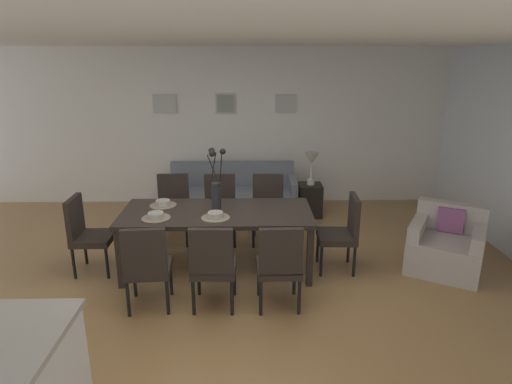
{
  "coord_description": "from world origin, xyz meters",
  "views": [
    {
      "loc": [
        0.28,
        -4.19,
        2.48
      ],
      "look_at": [
        0.37,
        0.6,
        0.98
      ],
      "focal_mm": 30.9,
      "sensor_mm": 36.0,
      "label": 1
    }
  ],
  "objects_px": {
    "dining_table": "(217,217)",
    "armchair": "(446,246)",
    "framed_picture_left": "(165,104)",
    "bowl_near_right": "(163,202)",
    "centerpiece_vase": "(216,188)",
    "bowl_near_left": "(156,215)",
    "dining_chair_mid_right": "(268,205)",
    "framed_picture_center": "(225,104)",
    "dining_chair_near_right": "(173,205)",
    "dining_chair_head_east": "(343,229)",
    "sofa": "(232,198)",
    "dining_chair_far_left": "(213,263)",
    "dining_chair_mid_left": "(279,263)",
    "framed_picture_right": "(286,103)",
    "dining_chair_head_west": "(86,231)",
    "bowl_far_left": "(215,214)",
    "dining_chair_near_left": "(147,263)",
    "side_table": "(310,200)",
    "table_lamp": "(311,161)",
    "dining_chair_far_right": "(220,205)"
  },
  "relations": [
    {
      "from": "dining_table",
      "to": "centerpiece_vase",
      "type": "height_order",
      "value": "centerpiece_vase"
    },
    {
      "from": "bowl_near_left",
      "to": "side_table",
      "type": "height_order",
      "value": "bowl_near_left"
    },
    {
      "from": "dining_chair_far_right",
      "to": "sofa",
      "type": "relative_size",
      "value": 0.46
    },
    {
      "from": "centerpiece_vase",
      "to": "bowl_near_left",
      "type": "bearing_deg",
      "value": -161.86
    },
    {
      "from": "dining_chair_head_east",
      "to": "dining_chair_far_left",
      "type": "bearing_deg",
      "value": -150.2
    },
    {
      "from": "dining_chair_near_right",
      "to": "dining_chair_far_right",
      "type": "relative_size",
      "value": 1.0
    },
    {
      "from": "dining_chair_far_left",
      "to": "dining_chair_head_east",
      "type": "height_order",
      "value": "same"
    },
    {
      "from": "dining_table",
      "to": "armchair",
      "type": "relative_size",
      "value": 2.01
    },
    {
      "from": "dining_chair_mid_left",
      "to": "bowl_near_right",
      "type": "height_order",
      "value": "dining_chair_mid_left"
    },
    {
      "from": "dining_chair_mid_right",
      "to": "framed_picture_center",
      "type": "distance_m",
      "value": 2.17
    },
    {
      "from": "centerpiece_vase",
      "to": "bowl_near_right",
      "type": "relative_size",
      "value": 4.32
    },
    {
      "from": "dining_chair_head_east",
      "to": "framed_picture_left",
      "type": "distance_m",
      "value": 3.78
    },
    {
      "from": "dining_chair_far_left",
      "to": "sofa",
      "type": "xyz_separation_m",
      "value": [
        0.1,
        2.78,
        -0.23
      ]
    },
    {
      "from": "dining_chair_head_west",
      "to": "bowl_near_right",
      "type": "xyz_separation_m",
      "value": [
        0.87,
        0.23,
        0.27
      ]
    },
    {
      "from": "side_table",
      "to": "bowl_near_left",
      "type": "bearing_deg",
      "value": -134.68
    },
    {
      "from": "dining_chair_near_left",
      "to": "table_lamp",
      "type": "height_order",
      "value": "table_lamp"
    },
    {
      "from": "dining_table",
      "to": "dining_chair_near_right",
      "type": "distance_m",
      "value": 1.12
    },
    {
      "from": "dining_chair_far_left",
      "to": "centerpiece_vase",
      "type": "height_order",
      "value": "centerpiece_vase"
    },
    {
      "from": "dining_chair_mid_right",
      "to": "table_lamp",
      "type": "height_order",
      "value": "table_lamp"
    },
    {
      "from": "armchair",
      "to": "framed_picture_left",
      "type": "height_order",
      "value": "framed_picture_left"
    },
    {
      "from": "bowl_near_left",
      "to": "framed_picture_left",
      "type": "relative_size",
      "value": 0.45
    },
    {
      "from": "dining_chair_near_left",
      "to": "dining_chair_far_right",
      "type": "relative_size",
      "value": 1.0
    },
    {
      "from": "dining_chair_head_east",
      "to": "side_table",
      "type": "relative_size",
      "value": 1.77
    },
    {
      "from": "dining_chair_mid_left",
      "to": "bowl_near_left",
      "type": "relative_size",
      "value": 5.41
    },
    {
      "from": "dining_chair_near_left",
      "to": "side_table",
      "type": "height_order",
      "value": "dining_chair_near_left"
    },
    {
      "from": "dining_chair_mid_right",
      "to": "bowl_near_left",
      "type": "relative_size",
      "value": 5.41
    },
    {
      "from": "dining_table",
      "to": "armchair",
      "type": "height_order",
      "value": "armchair"
    },
    {
      "from": "dining_chair_mid_left",
      "to": "armchair",
      "type": "distance_m",
      "value": 2.24
    },
    {
      "from": "sofa",
      "to": "side_table",
      "type": "distance_m",
      "value": 1.24
    },
    {
      "from": "dining_chair_near_right",
      "to": "dining_chair_far_left",
      "type": "xyz_separation_m",
      "value": [
        0.67,
        -1.76,
        0.0
      ]
    },
    {
      "from": "framed_picture_right",
      "to": "armchair",
      "type": "bearing_deg",
      "value": -56.12
    },
    {
      "from": "dining_chair_far_left",
      "to": "dining_table",
      "type": "bearing_deg",
      "value": 90.86
    },
    {
      "from": "bowl_near_left",
      "to": "dining_chair_near_left",
      "type": "bearing_deg",
      "value": -87.83
    },
    {
      "from": "dining_chair_head_west",
      "to": "bowl_near_right",
      "type": "height_order",
      "value": "dining_chair_head_west"
    },
    {
      "from": "armchair",
      "to": "dining_chair_far_left",
      "type": "bearing_deg",
      "value": -162.67
    },
    {
      "from": "table_lamp",
      "to": "bowl_near_left",
      "type": "bearing_deg",
      "value": -134.68
    },
    {
      "from": "dining_chair_near_right",
      "to": "framed_picture_center",
      "type": "relative_size",
      "value": 2.78
    },
    {
      "from": "dining_chair_far_right",
      "to": "framed_picture_center",
      "type": "height_order",
      "value": "framed_picture_center"
    },
    {
      "from": "dining_chair_head_east",
      "to": "bowl_far_left",
      "type": "relative_size",
      "value": 5.41
    },
    {
      "from": "table_lamp",
      "to": "dining_chair_head_east",
      "type": "bearing_deg",
      "value": -85.91
    },
    {
      "from": "dining_table",
      "to": "table_lamp",
      "type": "xyz_separation_m",
      "value": [
        1.35,
        1.82,
        0.22
      ]
    },
    {
      "from": "bowl_near_left",
      "to": "framed_picture_center",
      "type": "height_order",
      "value": "framed_picture_center"
    },
    {
      "from": "dining_chair_far_left",
      "to": "bowl_far_left",
      "type": "height_order",
      "value": "dining_chair_far_left"
    },
    {
      "from": "sofa",
      "to": "armchair",
      "type": "xyz_separation_m",
      "value": [
        2.62,
        -1.93,
        0.01
      ]
    },
    {
      "from": "bowl_far_left",
      "to": "dining_chair_near_left",
      "type": "bearing_deg",
      "value": -134.27
    },
    {
      "from": "dining_chair_head_east",
      "to": "sofa",
      "type": "bearing_deg",
      "value": 125.31
    },
    {
      "from": "dining_chair_head_west",
      "to": "bowl_far_left",
      "type": "relative_size",
      "value": 5.41
    },
    {
      "from": "armchair",
      "to": "dining_chair_mid_right",
      "type": "bearing_deg",
      "value": 157.27
    },
    {
      "from": "framed_picture_left",
      "to": "bowl_near_right",
      "type": "bearing_deg",
      "value": -81.81
    },
    {
      "from": "dining_table",
      "to": "dining_chair_mid_left",
      "type": "height_order",
      "value": "dining_chair_mid_left"
    }
  ]
}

